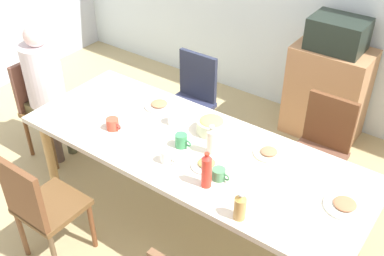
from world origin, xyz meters
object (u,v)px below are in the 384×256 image
Objects in this scene: person_0 at (45,82)px; bottle_2 at (240,206)px; plate_2 at (269,153)px; cup_2 at (113,124)px; bottle_1 at (207,171)px; chair_0 at (44,103)px; cup_4 at (219,174)px; plate_3 at (159,105)px; cup_3 at (174,118)px; plate_1 at (345,205)px; bowl_0 at (211,125)px; cup_1 at (181,141)px; plate_0 at (207,164)px; side_cabinet at (327,93)px; chair_2 at (191,97)px; dining_table at (192,154)px; chair_3 at (321,146)px; cup_0 at (167,156)px; bottle_0 at (212,141)px; chair_4 at (40,205)px; microwave at (338,34)px.

person_0 reaches higher than bottle_2.
plate_2 is 0.63m from bottle_2.
bottle_1 reaches higher than cup_2.
chair_0 reaches higher than cup_4.
chair_0 is at bearing 171.97° from bottle_1.
cup_3 reaches higher than plate_3.
plate_1 is 0.75m from cup_4.
cup_1 is at bearing -104.73° from bowl_0.
plate_0 is at bearing -3.85° from person_0.
side_cabinet is (-0.75, 1.69, -0.32)m from plate_1.
bottle_1 reaches higher than plate_2.
plate_0 is 1.02× the size of plate_2.
chair_2 is at bearing 129.59° from bottle_1.
bottle_2 is at bearing -27.04° from cup_1.
chair_0 reaches higher than cup_3.
cup_1 reaches higher than dining_table.
cup_4 is at bearing -50.61° from bowl_0.
side_cabinet is at bearing 79.21° from bowl_0.
cup_4 is at bearing -46.93° from chair_2.
chair_3 is 0.69m from plate_2.
side_cabinet reaches higher than cup_4.
person_0 is 1.51m from cup_0.
bottle_0 is at bearing -178.02° from plate_1.
plate_1 is at bearing -16.89° from plate_2.
plate_2 is 1.12m from cup_2.
cup_4 reaches higher than plate_3.
chair_2 is at bearing 90.00° from chair_4.
cup_2 is 0.68× the size of bottle_2.
plate_2 is 0.46m from bowl_0.
plate_0 is at bearing -30.14° from dining_table.
plate_1 is 0.62m from bottle_2.
plate_2 is at bearing 6.41° from person_0.
plate_0 is 0.43m from plate_2.
chair_3 is 0.92m from bowl_0.
bottle_2 reaches higher than plate_2.
bottle_2 reaches higher than cup_1.
bottle_1 is (0.92, 0.57, 0.36)m from chair_4.
side_cabinet is (0.80, 1.48, -0.32)m from plate_3.
dining_table is 11.65× the size of bowl_0.
plate_0 is at bearing -15.61° from cup_1.
cup_4 is at bearing -18.35° from cup_1.
chair_4 is 4.13× the size of bottle_0.
microwave reaches higher than plate_3.
chair_3 is at bearing 74.26° from bottle_1.
cup_1 is 1.85m from side_cabinet.
chair_3 is at bearing 89.40° from bottle_2.
cup_0 is at bearing -82.56° from cup_1.
person_0 is at bearing 180.00° from dining_table.
plate_3 is 1.93× the size of cup_1.
dining_table is 0.25m from bowl_0.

